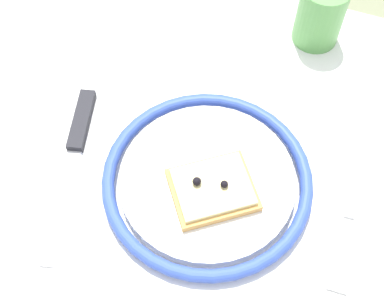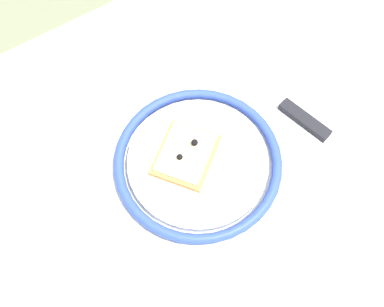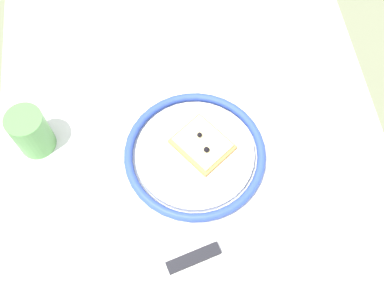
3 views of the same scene
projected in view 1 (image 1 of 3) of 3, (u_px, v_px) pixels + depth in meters
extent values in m
cube|color=white|center=(179.00, 182.00, 0.67)|extent=(1.08, 0.70, 0.04)
cylinder|color=#4C4742|center=(30.00, 81.00, 1.19)|extent=(0.05, 0.05, 0.67)
cylinder|color=white|center=(207.00, 180.00, 0.64)|extent=(0.21, 0.21, 0.02)
torus|color=#334FB2|center=(207.00, 179.00, 0.63)|extent=(0.25, 0.25, 0.02)
cube|color=tan|center=(213.00, 190.00, 0.62)|extent=(0.12, 0.12, 0.01)
cube|color=beige|center=(213.00, 187.00, 0.61)|extent=(0.11, 0.11, 0.01)
sphere|color=black|center=(197.00, 181.00, 0.60)|extent=(0.01, 0.01, 0.01)
sphere|color=black|center=(224.00, 184.00, 0.60)|extent=(0.01, 0.01, 0.01)
cube|color=silver|center=(61.00, 206.00, 0.63)|extent=(0.06, 0.15, 0.00)
cube|color=black|center=(82.00, 120.00, 0.68)|extent=(0.04, 0.09, 0.01)
cube|color=silver|center=(356.00, 178.00, 0.65)|extent=(0.02, 0.11, 0.00)
cube|color=silver|center=(339.00, 276.00, 0.58)|extent=(0.02, 0.04, 0.00)
cylinder|color=#599E4C|center=(320.00, 14.00, 0.73)|extent=(0.07, 0.07, 0.09)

